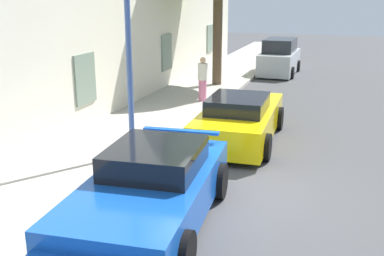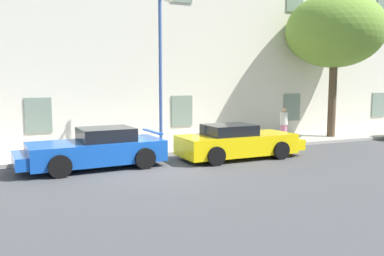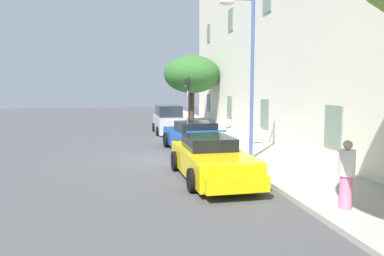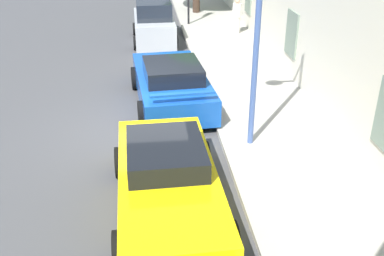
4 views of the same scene
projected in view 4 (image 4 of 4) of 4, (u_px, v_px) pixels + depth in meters
ground_plane at (139, 128)px, 12.39m from camera, size 80.00×80.00×0.00m
sidewalk at (269, 119)px, 12.71m from camera, size 60.00×3.15×0.14m
sportscar_red_lead at (171, 82)px, 13.77m from camera, size 5.15×2.51×1.40m
sportscar_yellow_flank at (169, 191)px, 8.63m from camera, size 5.13×2.23×1.36m
hatchback_distant at (154, 23)px, 19.74m from camera, size 3.96×1.92×1.81m
pedestrian_admiring at (237, 16)px, 20.45m from camera, size 0.44×0.44×1.58m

